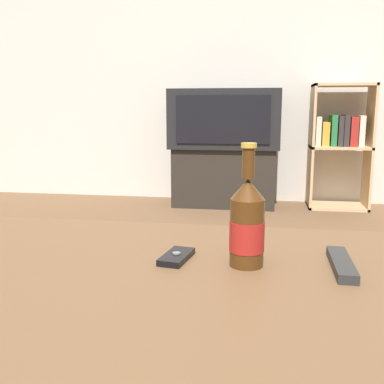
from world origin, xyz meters
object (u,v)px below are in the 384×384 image
(tv_stand, at_px, (224,177))
(cell_phone, at_px, (177,257))
(bookshelf, at_px, (340,140))
(remote_control, at_px, (341,264))
(television, at_px, (225,119))
(beer_bottle, at_px, (247,224))

(tv_stand, distance_m, cell_phone, 2.68)
(bookshelf, xyz_separation_m, remote_control, (-0.42, -2.71, -0.07))
(bookshelf, distance_m, cell_phone, 2.82)
(television, relative_size, remote_control, 4.58)
(television, relative_size, cell_phone, 7.35)
(beer_bottle, xyz_separation_m, remote_control, (0.20, 0.01, -0.08))
(television, bearing_deg, tv_stand, 90.00)
(bookshelf, bearing_deg, beer_bottle, -102.70)
(tv_stand, relative_size, television, 0.94)
(television, xyz_separation_m, beer_bottle, (0.28, -2.67, -0.15))
(tv_stand, height_order, beer_bottle, beer_bottle)
(beer_bottle, height_order, remote_control, beer_bottle)
(tv_stand, distance_m, beer_bottle, 2.71)
(bookshelf, bearing_deg, cell_phone, -105.82)
(tv_stand, relative_size, cell_phone, 6.90)
(television, bearing_deg, cell_phone, -87.31)
(bookshelf, xyz_separation_m, cell_phone, (-0.77, -2.71, -0.08))
(television, bearing_deg, bookshelf, 3.30)
(television, bearing_deg, beer_bottle, -84.02)
(television, height_order, bookshelf, bookshelf)
(bookshelf, bearing_deg, remote_control, -98.70)
(cell_phone, bearing_deg, beer_bottle, 5.41)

